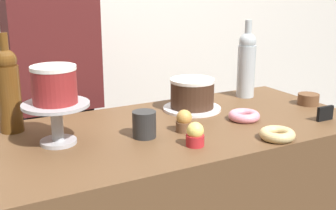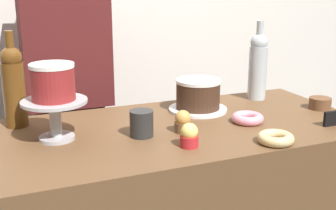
{
  "view_description": "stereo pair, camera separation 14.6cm",
  "coord_description": "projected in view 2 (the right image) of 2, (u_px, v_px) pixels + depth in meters",
  "views": [
    {
      "loc": [
        -0.66,
        -1.23,
        1.37
      ],
      "look_at": [
        0.0,
        0.0,
        0.97
      ],
      "focal_mm": 46.55,
      "sensor_mm": 36.0,
      "label": 1
    },
    {
      "loc": [
        -0.53,
        -1.3,
        1.37
      ],
      "look_at": [
        0.0,
        0.0,
        0.97
      ],
      "focal_mm": 46.55,
      "sensor_mm": 36.0,
      "label": 2
    }
  ],
  "objects": [
    {
      "name": "white_layer_cake",
      "position": [
        53.0,
        82.0,
        1.32
      ],
      "size": [
        0.13,
        0.13,
        0.11
      ],
      "color": "maroon",
      "rests_on": "cake_stand_pedestal"
    },
    {
      "name": "chocolate_round_cake",
      "position": [
        198.0,
        94.0,
        1.66
      ],
      "size": [
        0.17,
        0.17,
        0.11
      ],
      "color": "#3D2619",
      "rests_on": "silver_serving_platter"
    },
    {
      "name": "silver_serving_platter",
      "position": [
        198.0,
        109.0,
        1.67
      ],
      "size": [
        0.22,
        0.22,
        0.01
      ],
      "color": "white",
      "rests_on": "display_counter"
    },
    {
      "name": "coffee_cup_ceramic",
      "position": [
        142.0,
        123.0,
        1.39
      ],
      "size": [
        0.08,
        0.08,
        0.08
      ],
      "color": "#282828",
      "rests_on": "display_counter"
    },
    {
      "name": "cupcake_caramel",
      "position": [
        183.0,
        122.0,
        1.43
      ],
      "size": [
        0.06,
        0.06,
        0.07
      ],
      "color": "brown",
      "rests_on": "display_counter"
    },
    {
      "name": "wine_bottle_clear",
      "position": [
        258.0,
        65.0,
        1.8
      ],
      "size": [
        0.08,
        0.08,
        0.33
      ],
      "color": "#B2BCC1",
      "rests_on": "display_counter"
    },
    {
      "name": "cake_stand_pedestal",
      "position": [
        55.0,
        113.0,
        1.35
      ],
      "size": [
        0.2,
        0.2,
        0.13
      ],
      "color": "#B2B2B7",
      "rests_on": "display_counter"
    },
    {
      "name": "price_sign_chalkboard",
      "position": [
        333.0,
        118.0,
        1.49
      ],
      "size": [
        0.07,
        0.01,
        0.05
      ],
      "color": "black",
      "rests_on": "display_counter"
    },
    {
      "name": "donut_glazed",
      "position": [
        276.0,
        138.0,
        1.33
      ],
      "size": [
        0.11,
        0.11,
        0.03
      ],
      "color": "#E0C17F",
      "rests_on": "display_counter"
    },
    {
      "name": "cookie_stack",
      "position": [
        320.0,
        103.0,
        1.69
      ],
      "size": [
        0.08,
        0.08,
        0.04
      ],
      "color": "brown",
      "rests_on": "display_counter"
    },
    {
      "name": "cupcake_lemon",
      "position": [
        189.0,
        136.0,
        1.3
      ],
      "size": [
        0.06,
        0.06,
        0.07
      ],
      "color": "red",
      "rests_on": "display_counter"
    },
    {
      "name": "donut_pink",
      "position": [
        248.0,
        118.0,
        1.53
      ],
      "size": [
        0.11,
        0.11,
        0.03
      ],
      "color": "pink",
      "rests_on": "display_counter"
    },
    {
      "name": "barista_figure",
      "position": [
        69.0,
        106.0,
        1.92
      ],
      "size": [
        0.36,
        0.22,
        1.6
      ],
      "color": "black",
      "rests_on": "ground_plane"
    },
    {
      "name": "wine_bottle_amber",
      "position": [
        14.0,
        85.0,
        1.46
      ],
      "size": [
        0.08,
        0.08,
        0.33
      ],
      "color": "#5B3814",
      "rests_on": "display_counter"
    }
  ]
}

